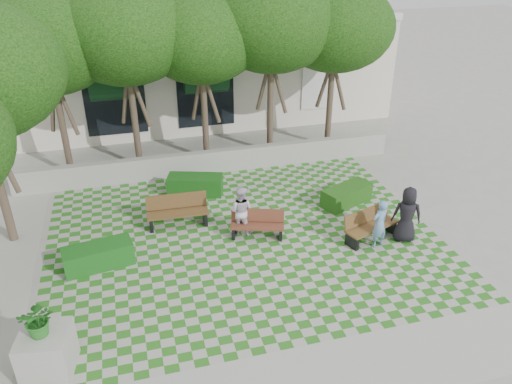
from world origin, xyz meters
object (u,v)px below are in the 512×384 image
object	(u,v)px
person_dark	(407,215)
hedge_east	(347,195)
person_blue	(379,224)
person_white	(241,210)
bench_west	(178,211)
planter_front	(45,344)
hedge_west	(98,256)
bench_east	(370,225)
hedge_midleft	(195,185)
bench_mid	(257,225)

from	to	relation	value
person_dark	hedge_east	bearing A→B (deg)	-49.66
person_blue	person_white	world-z (taller)	person_white
bench_west	hedge_east	bearing A→B (deg)	1.23
person_white	hedge_east	bearing A→B (deg)	-140.28
bench_west	planter_front	bearing A→B (deg)	-120.63
person_dark	hedge_west	bearing A→B (deg)	17.41
hedge_east	bench_east	bearing A→B (deg)	-96.17
person_blue	hedge_west	bearing A→B (deg)	-26.60
hedge_west	person_dark	world-z (taller)	person_dark
hedge_east	hedge_midleft	distance (m)	5.49
bench_west	hedge_west	world-z (taller)	bench_west
hedge_west	planter_front	world-z (taller)	planter_front
hedge_midleft	hedge_west	size ratio (longest dim) A/B	1.02
bench_mid	hedge_west	bearing A→B (deg)	-158.14
bench_mid	planter_front	xyz separation A→B (m)	(-5.86, -4.03, 0.33)
bench_east	person_white	world-z (taller)	person_white
bench_mid	person_dark	world-z (taller)	person_dark
planter_front	person_blue	world-z (taller)	planter_front
hedge_west	bench_mid	bearing A→B (deg)	3.64
bench_mid	person_dark	distance (m)	4.62
person_dark	person_white	distance (m)	5.13
hedge_west	planter_front	bearing A→B (deg)	-105.50
hedge_midleft	bench_west	bearing A→B (deg)	-113.87
hedge_midleft	planter_front	distance (m)	8.67
bench_west	planter_front	size ratio (longest dim) A/B	1.07
bench_mid	hedge_west	xyz separation A→B (m)	(-4.83, -0.31, -0.08)
bench_west	person_blue	xyz separation A→B (m)	(5.74, -2.86, 0.29)
bench_west	hedge_midleft	size ratio (longest dim) A/B	1.01
bench_east	hedge_midleft	xyz separation A→B (m)	(-4.79, 4.45, -0.12)
bench_east	person_blue	size ratio (longest dim) A/B	1.23
person_dark	bench_west	bearing A→B (deg)	1.75
bench_mid	person_dark	size ratio (longest dim) A/B	0.97
hedge_east	planter_front	size ratio (longest dim) A/B	1.01
bench_mid	hedge_midleft	distance (m)	3.70
bench_mid	hedge_west	distance (m)	4.84
bench_mid	person_dark	xyz separation A→B (m)	(4.37, -1.41, 0.48)
hedge_west	hedge_midleft	bearing A→B (deg)	47.48
bench_mid	person_blue	bearing A→B (deg)	-5.45
hedge_west	bench_east	bearing A→B (deg)	-5.08
hedge_midleft	person_blue	distance (m)	6.90
bench_east	bench_west	bearing A→B (deg)	138.21
bench_east	person_white	xyz separation A→B (m)	(-3.82, 1.39, 0.35)
person_dark	person_white	xyz separation A→B (m)	(-4.82, 1.76, -0.09)
bench_mid	planter_front	world-z (taller)	planter_front
bench_mid	planter_front	size ratio (longest dim) A/B	0.94
bench_east	hedge_midleft	world-z (taller)	bench_east
bench_east	hedge_west	distance (m)	8.24
hedge_midleft	planter_front	bearing A→B (deg)	-120.84
bench_east	person_white	bearing A→B (deg)	141.03
bench_east	hedge_west	bearing A→B (deg)	155.98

